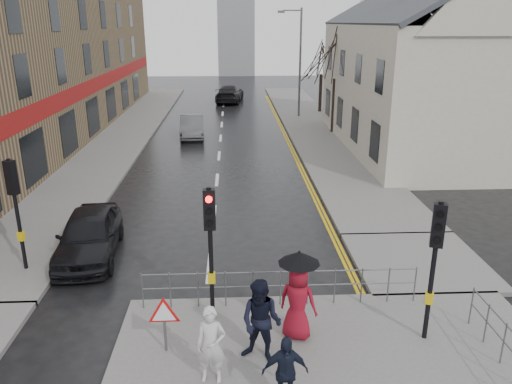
{
  "coord_description": "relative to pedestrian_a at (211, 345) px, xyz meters",
  "views": [
    {
      "loc": [
        0.77,
        -10.77,
        7.17
      ],
      "look_at": [
        1.49,
        4.29,
        2.0
      ],
      "focal_mm": 35.0,
      "sensor_mm": 36.0,
      "label": 1
    }
  ],
  "objects": [
    {
      "name": "car_mid",
      "position": [
        -2.12,
        23.67,
        -0.28
      ],
      "size": [
        1.74,
        4.34,
        1.4
      ],
      "primitive_type": "imported",
      "rotation": [
        0.0,
        0.0,
        0.06
      ],
      "color": "#4A4C50",
      "rests_on": "ground"
    },
    {
      "name": "tree_near",
      "position": [
        7.23,
        24.22,
        4.15
      ],
      "size": [
        2.4,
        2.4,
        6.58
      ],
      "color": "black",
      "rests_on": "right_pavement"
    },
    {
      "name": "guard_railing_front",
      "position": [
        1.68,
        2.82,
        -0.12
      ],
      "size": [
        7.14,
        0.04,
        1.0
      ],
      "color": "#595B5E",
      "rests_on": "near_pavement"
    },
    {
      "name": "traffic_signal_far_left",
      "position": [
        -5.77,
        5.22,
        1.48
      ],
      "size": [
        0.34,
        0.33,
        3.4
      ],
      "color": "black",
      "rests_on": "left_pavement"
    },
    {
      "name": "tree_far",
      "position": [
        7.73,
        32.22,
        3.44
      ],
      "size": [
        2.4,
        2.4,
        5.64
      ],
      "color": "black",
      "rests_on": "right_pavement"
    },
    {
      "name": "street_lamp",
      "position": [
        5.55,
        30.22,
        3.72
      ],
      "size": [
        1.83,
        0.25,
        8.0
      ],
      "color": "#595B5E",
      "rests_on": "right_pavement"
    },
    {
      "name": "right_pavement",
      "position": [
        6.23,
        27.22,
        -0.91
      ],
      "size": [
        4.0,
        40.0,
        0.14
      ],
      "primitive_type": "cube",
      "color": "#605E5B",
      "rests_on": "ground"
    },
    {
      "name": "traffic_signal_near_right",
      "position": [
        4.93,
        1.22,
        1.48
      ],
      "size": [
        0.34,
        0.33,
        3.4
      ],
      "color": "black",
      "rests_on": "near_pavement"
    },
    {
      "name": "pedestrian_d",
      "position": [
        1.42,
        -0.8,
        -0.08
      ],
      "size": [
        0.9,
        0.4,
        1.52
      ],
      "primitive_type": "imported",
      "rotation": [
        0.0,
        0.0,
        0.04
      ],
      "color": "black",
      "rests_on": "near_pavement"
    },
    {
      "name": "building_left_terrace",
      "position": [
        -12.27,
        24.22,
        4.02
      ],
      "size": [
        8.0,
        42.0,
        10.0
      ],
      "primitive_type": "cube",
      "color": "#80684A",
      "rests_on": "ground"
    },
    {
      "name": "pedestrian_a",
      "position": [
        0.0,
        0.0,
        0.0
      ],
      "size": [
        0.65,
        0.46,
        1.68
      ],
      "primitive_type": "imported",
      "rotation": [
        0.0,
        0.0,
        -0.1
      ],
      "color": "silver",
      "rests_on": "near_pavement"
    },
    {
      "name": "ground",
      "position": [
        -0.27,
        2.22,
        -0.98
      ],
      "size": [
        120.0,
        120.0,
        0.0
      ],
      "primitive_type": "plane",
      "color": "black",
      "rests_on": "ground"
    },
    {
      "name": "warning_sign",
      "position": [
        -1.07,
        1.01,
        0.06
      ],
      "size": [
        0.8,
        0.07,
        1.35
      ],
      "color": "#595B5E",
      "rests_on": "near_pavement"
    },
    {
      "name": "traffic_signal_near_left",
      "position": [
        -0.07,
        2.42,
        1.48
      ],
      "size": [
        0.28,
        0.27,
        3.4
      ],
      "color": "black",
      "rests_on": "near_pavement"
    },
    {
      "name": "car_parked",
      "position": [
        -4.11,
        6.22,
        -0.23
      ],
      "size": [
        2.15,
        4.53,
        1.5
      ],
      "primitive_type": "imported",
      "rotation": [
        0.0,
        0.0,
        0.09
      ],
      "color": "black",
      "rests_on": "ground"
    },
    {
      "name": "church_tower",
      "position": [
        1.23,
        64.22,
        8.02
      ],
      "size": [
        5.0,
        5.0,
        18.0
      ],
      "primitive_type": "cube",
      "color": "gray",
      "rests_on": "ground"
    },
    {
      "name": "building_right_cream",
      "position": [
        11.73,
        20.22,
        3.8
      ],
      "size": [
        9.0,
        16.4,
        10.1
      ],
      "color": "beige",
      "rests_on": "ground"
    },
    {
      "name": "pavement_bridge_right",
      "position": [
        6.23,
        5.22,
        -0.91
      ],
      "size": [
        4.0,
        4.2,
        0.14
      ],
      "primitive_type": "cube",
      "color": "#605E5B",
      "rests_on": "ground"
    },
    {
      "name": "pedestrian_b",
      "position": [
        1.05,
        0.59,
        0.12
      ],
      "size": [
        1.15,
        1.05,
        1.92
      ],
      "primitive_type": "imported",
      "rotation": [
        0.0,
        0.0,
        -0.43
      ],
      "color": "black",
      "rests_on": "near_pavement"
    },
    {
      "name": "pedestrian_with_umbrella",
      "position": [
        1.94,
        1.42,
        0.32
      ],
      "size": [
        1.07,
        0.96,
        2.19
      ],
      "color": "maroon",
      "rests_on": "near_pavement"
    },
    {
      "name": "left_pavement",
      "position": [
        -6.77,
        25.22,
        -0.91
      ],
      "size": [
        4.0,
        44.0,
        0.14
      ],
      "primitive_type": "cube",
      "color": "#605E5B",
      "rests_on": "ground"
    },
    {
      "name": "car_far",
      "position": [
        0.31,
        38.46,
        -0.2
      ],
      "size": [
        2.86,
        5.61,
        1.56
      ],
      "primitive_type": "imported",
      "rotation": [
        0.0,
        0.0,
        3.01
      ],
      "color": "black",
      "rests_on": "ground"
    }
  ]
}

